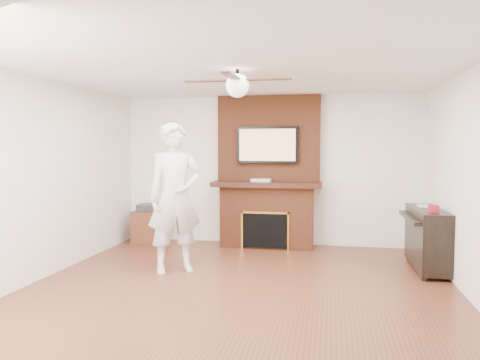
% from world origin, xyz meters
% --- Properties ---
extents(room_shell, '(5.36, 5.86, 2.86)m').
position_xyz_m(room_shell, '(0.00, 0.00, 1.25)').
color(room_shell, '#542918').
rests_on(room_shell, ground).
extents(fireplace, '(1.78, 0.64, 2.50)m').
position_xyz_m(fireplace, '(0.00, 2.55, 1.00)').
color(fireplace, brown).
rests_on(fireplace, ground).
extents(tv, '(1.00, 0.08, 0.60)m').
position_xyz_m(tv, '(0.00, 2.50, 1.68)').
color(tv, black).
rests_on(tv, fireplace).
extents(ceiling_fan, '(1.21, 1.21, 0.31)m').
position_xyz_m(ceiling_fan, '(-0.00, 0.00, 2.33)').
color(ceiling_fan, black).
rests_on(ceiling_fan, room_shell).
extents(person, '(0.87, 0.79, 1.96)m').
position_xyz_m(person, '(-0.98, 0.70, 0.98)').
color(person, silver).
rests_on(person, ground).
extents(side_table, '(0.62, 0.62, 0.66)m').
position_xyz_m(side_table, '(-2.02, 2.48, 0.30)').
color(side_table, '#542818').
rests_on(side_table, ground).
extents(piano, '(0.49, 1.26, 0.91)m').
position_xyz_m(piano, '(2.30, 1.43, 0.44)').
color(piano, black).
rests_on(piano, ground).
extents(cable_box, '(0.33, 0.20, 0.05)m').
position_xyz_m(cable_box, '(-0.09, 2.45, 1.10)').
color(cable_box, silver).
rests_on(cable_box, fireplace).
extents(candle_orange, '(0.07, 0.07, 0.13)m').
position_xyz_m(candle_orange, '(-0.14, 2.39, 0.07)').
color(candle_orange, orange).
rests_on(candle_orange, ground).
extents(candle_green, '(0.08, 0.08, 0.08)m').
position_xyz_m(candle_green, '(-0.00, 2.36, 0.04)').
color(candle_green, '#3C6D2B').
rests_on(candle_green, ground).
extents(candle_cream, '(0.09, 0.09, 0.13)m').
position_xyz_m(candle_cream, '(0.06, 2.35, 0.06)').
color(candle_cream, beige).
rests_on(candle_cream, ground).
extents(candle_blue, '(0.06, 0.06, 0.08)m').
position_xyz_m(candle_blue, '(0.25, 2.36, 0.04)').
color(candle_blue, teal).
rests_on(candle_blue, ground).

